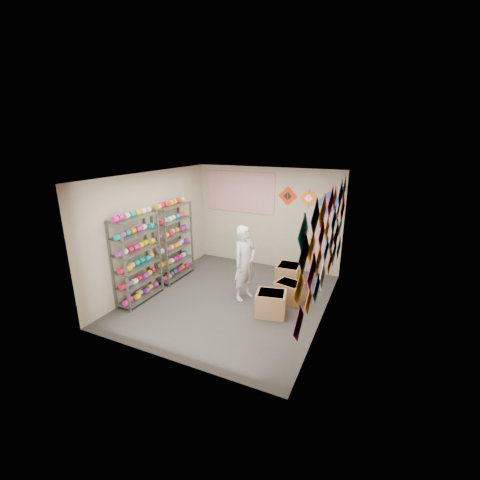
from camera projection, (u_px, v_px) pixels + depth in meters
The scene contains 12 objects.
ground at pixel (230, 299), 7.13m from camera, with size 4.50×4.50×0.00m, color #302D2A.
room_walls at pixel (230, 228), 6.63m from camera, with size 4.50×4.50×4.50m.
shelf_rack_front at pixel (137, 259), 6.82m from camera, with size 0.40×1.10×1.90m, color #4C5147.
shelf_rack_back at pixel (174, 242), 7.94m from camera, with size 0.40×1.10×1.90m, color #4C5147.
string_spools at pixel (157, 246), 7.35m from camera, with size 0.12×2.36×0.12m.
kite_wall_display at pixel (328, 239), 5.93m from camera, with size 0.06×4.32×2.04m.
back_wall_kites at pixel (310, 200), 8.01m from camera, with size 1.60×0.02×0.65m.
poster at pixel (240, 192), 8.77m from camera, with size 2.00×0.01×1.10m, color #7A4CA5.
shopkeeper at pixel (245, 263), 6.93m from camera, with size 0.57×0.70×1.66m, color silver.
carton_a at pixel (271, 303), 6.43m from camera, with size 0.59×0.49×0.49m, color brown.
carton_b at pixel (289, 292), 6.95m from camera, with size 0.55×0.45×0.45m, color brown.
carton_c at pixel (288, 275), 7.74m from camera, with size 0.54×0.59×0.52m, color brown.
Camera 1 is at (2.89, -5.71, 3.41)m, focal length 24.00 mm.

